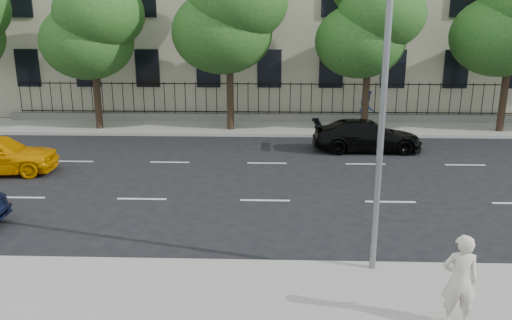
# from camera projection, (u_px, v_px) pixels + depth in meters

# --- Properties ---
(ground) EXTENTS (120.00, 120.00, 0.00)m
(ground) POSITION_uv_depth(u_px,v_px,m) (264.00, 232.00, 13.60)
(ground) COLOR black
(ground) RESTS_ON ground
(near_sidewalk) EXTENTS (60.00, 4.00, 0.15)m
(near_sidewalk) POSITION_uv_depth(u_px,v_px,m) (260.00, 310.00, 9.72)
(near_sidewalk) COLOR gray
(near_sidewalk) RESTS_ON ground
(far_sidewalk) EXTENTS (60.00, 4.00, 0.15)m
(far_sidewalk) POSITION_uv_depth(u_px,v_px,m) (269.00, 128.00, 27.09)
(far_sidewalk) COLOR gray
(far_sidewalk) RESTS_ON ground
(lane_markings) EXTENTS (49.60, 4.62, 0.01)m
(lane_markings) POSITION_uv_depth(u_px,v_px,m) (266.00, 179.00, 18.18)
(lane_markings) COLOR silver
(lane_markings) RESTS_ON ground
(iron_fence) EXTENTS (30.00, 0.50, 2.20)m
(iron_fence) POSITION_uv_depth(u_px,v_px,m) (269.00, 112.00, 28.58)
(iron_fence) COLOR slate
(iron_fence) RESTS_ON far_sidewalk
(street_light) EXTENTS (0.25, 3.32, 8.05)m
(street_light) POSITION_uv_depth(u_px,v_px,m) (382.00, 40.00, 10.47)
(street_light) COLOR slate
(street_light) RESTS_ON near_sidewalk
(tree_b) EXTENTS (5.53, 5.12, 8.97)m
(tree_b) POSITION_uv_depth(u_px,v_px,m) (93.00, 17.00, 25.27)
(tree_b) COLOR #382619
(tree_b) RESTS_ON far_sidewalk
(tree_c) EXTENTS (5.89, 5.50, 9.80)m
(tree_c) POSITION_uv_depth(u_px,v_px,m) (230.00, 5.00, 24.89)
(tree_c) COLOR #382619
(tree_c) RESTS_ON far_sidewalk
(tree_d) EXTENTS (5.34, 4.94, 8.84)m
(tree_d) POSITION_uv_depth(u_px,v_px,m) (370.00, 17.00, 24.81)
(tree_d) COLOR #382619
(tree_d) RESTS_ON far_sidewalk
(black_sedan) EXTENTS (4.82, 1.99, 1.39)m
(black_sedan) POSITION_uv_depth(u_px,v_px,m) (367.00, 136.00, 22.22)
(black_sedan) COLOR black
(black_sedan) RESTS_ON ground
(woman_near) EXTENTS (0.67, 0.47, 1.75)m
(woman_near) POSITION_uv_depth(u_px,v_px,m) (460.00, 280.00, 8.92)
(woman_near) COLOR beige
(woman_near) RESTS_ON near_sidewalk
(pedestrian_far) EXTENTS (0.98, 1.14, 2.00)m
(pedestrian_far) POSITION_uv_depth(u_px,v_px,m) (367.00, 109.00, 26.53)
(pedestrian_far) COLOR navy
(pedestrian_far) RESTS_ON far_sidewalk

